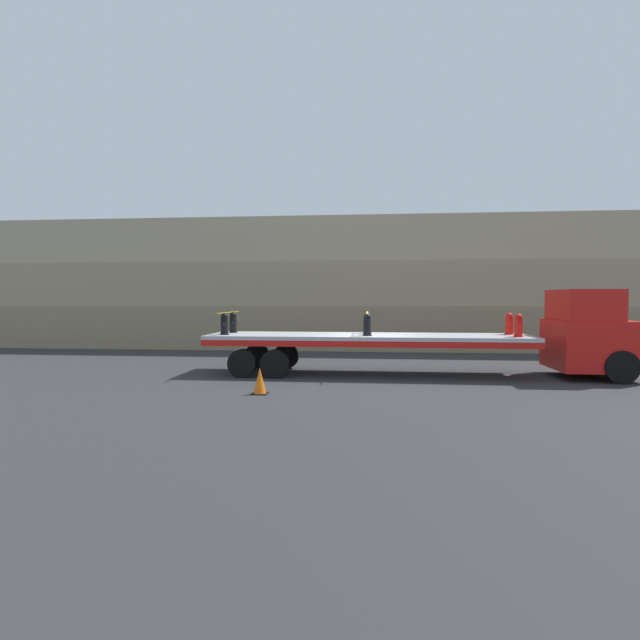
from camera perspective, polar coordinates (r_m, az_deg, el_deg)
The scene contains 13 objects.
ground_plane at distance 17.26m, azimuth 5.39°, elevation -6.18°, with size 120.00×120.00×0.00m, color #2D2D30.
rock_cliff at distance 25.88m, azimuth 5.54°, elevation 4.12°, with size 60.00×3.30×6.68m.
truck_cab at distance 18.57m, azimuth 28.62°, elevation -1.47°, with size 2.41×2.61×2.88m.
flatbed_trailer at distance 17.15m, azimuth 2.80°, elevation -2.52°, with size 10.88×2.56×1.36m.
fire_hydrant_black_near_0 at distance 17.27m, azimuth -10.87°, elevation -0.48°, with size 0.32×0.54×0.74m.
fire_hydrant_black_far_0 at distance 18.30m, azimuth -9.90°, elevation -0.30°, with size 0.32×0.54×0.74m.
fire_hydrant_black_near_1 at distance 16.55m, azimuth 5.41°, elevation -0.57°, with size 0.32×0.54×0.74m.
fire_hydrant_black_far_1 at distance 17.63m, azimuth 5.43°, elevation -0.38°, with size 0.32×0.54×0.74m.
fire_hydrant_red_near_2 at distance 17.22m, azimuth 21.73°, elevation -0.62°, with size 0.32×0.54×0.74m.
fire_hydrant_red_far_2 at distance 18.25m, azimuth 20.80°, elevation -0.43°, with size 0.32×0.54×0.74m.
cargo_strap_rear at distance 17.77m, azimuth -10.38°, elevation 0.88°, with size 0.05×2.65×0.01m.
cargo_strap_middle at distance 17.07m, azimuth 5.42°, elevation 0.84°, with size 0.05×2.65×0.01m.
traffic_cone at distance 13.73m, azimuth -6.90°, elevation -6.95°, with size 0.44×0.44×0.72m.
Camera 1 is at (0.09, -17.06, 2.59)m, focal length 28.00 mm.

